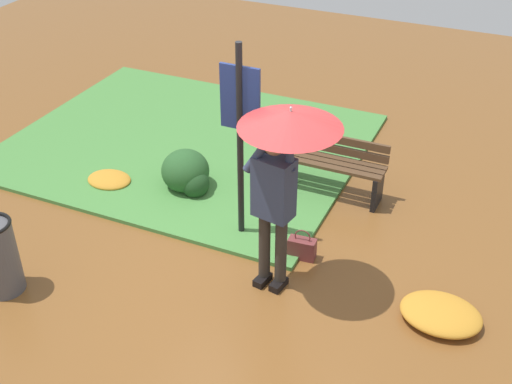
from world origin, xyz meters
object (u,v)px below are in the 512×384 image
at_px(info_sign_post, 240,121).
at_px(park_bench, 329,165).
at_px(handbag, 302,248).
at_px(person_with_umbrella, 283,155).

height_order(info_sign_post, park_bench, info_sign_post).
height_order(info_sign_post, handbag, info_sign_post).
bearing_deg(info_sign_post, person_with_umbrella, -41.27).
bearing_deg(park_bench, handbag, -82.97).
relative_size(person_with_umbrella, park_bench, 1.46).
distance_m(person_with_umbrella, handbag, 1.52).
distance_m(person_with_umbrella, info_sign_post, 0.99).
distance_m(info_sign_post, handbag, 1.54).
distance_m(handbag, park_bench, 1.41).
relative_size(person_with_umbrella, info_sign_post, 0.89).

